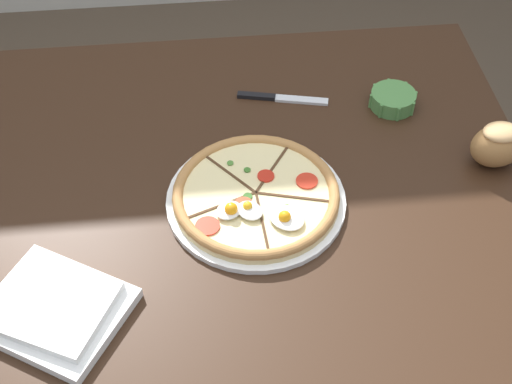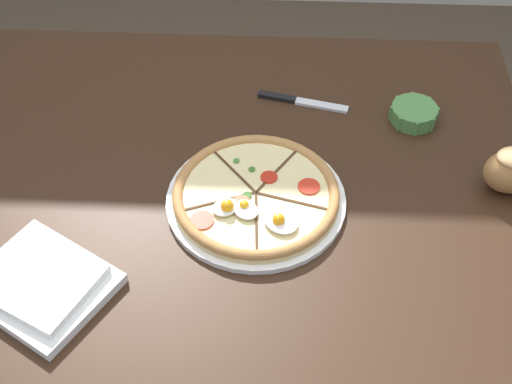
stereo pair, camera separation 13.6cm
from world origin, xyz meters
name	(u,v)px [view 1 (the left image)]	position (x,y,z in m)	size (l,w,h in m)	color
ground_plane	(229,369)	(0.00, 0.00, 0.00)	(12.00, 12.00, 0.00)	brown
dining_table	(220,214)	(0.00, 0.00, 0.65)	(1.28, 0.99, 0.75)	#331E11
pizza	(256,196)	(0.07, -0.06, 0.77)	(0.35, 0.35, 0.05)	white
ramekin_bowl	(393,99)	(0.40, 0.20, 0.77)	(0.11, 0.11, 0.04)	#4C8442
napkin_folded	(54,309)	(-0.29, -0.28, 0.77)	(0.30, 0.28, 0.04)	white
bread_piece_near	(497,144)	(0.56, 0.00, 0.80)	(0.11, 0.09, 0.10)	#A3703D
knife_main	(281,98)	(0.16, 0.24, 0.75)	(0.20, 0.06, 0.01)	silver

